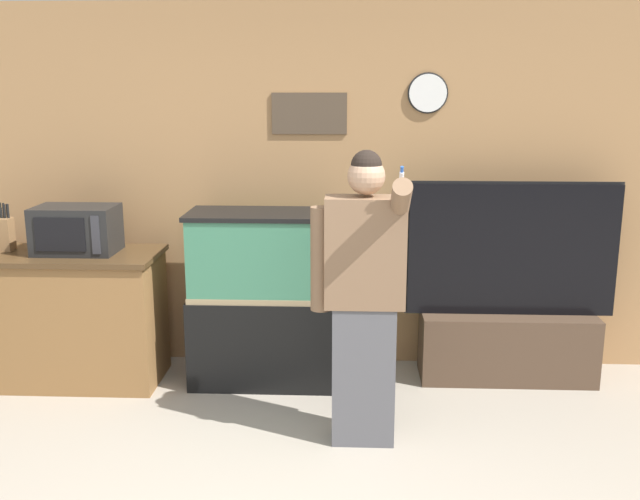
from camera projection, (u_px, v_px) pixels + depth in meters
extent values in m
cube|color=#A87A4C|center=(313.00, 189.00, 5.15)|extent=(10.00, 0.06, 2.60)
cube|color=#4C3D2D|center=(309.00, 113.00, 4.99)|extent=(0.53, 0.02, 0.29)
cylinder|color=white|center=(428.00, 93.00, 4.92)|extent=(0.26, 0.03, 0.26)
cylinder|color=black|center=(428.00, 93.00, 4.92)|extent=(0.28, 0.01, 0.28)
cube|color=brown|center=(60.00, 320.00, 4.94)|extent=(1.37, 0.57, 0.89)
cube|color=#48321C|center=(55.00, 255.00, 4.84)|extent=(1.41, 0.61, 0.03)
cube|color=black|center=(77.00, 229.00, 4.81)|extent=(0.54, 0.35, 0.32)
cube|color=black|center=(60.00, 235.00, 4.64)|extent=(0.33, 0.01, 0.22)
cube|color=#2D2D33|center=(96.00, 235.00, 4.63)|extent=(0.05, 0.01, 0.25)
cube|color=olive|center=(5.00, 234.00, 4.88)|extent=(0.10, 0.10, 0.23)
cylinder|color=black|center=(1.00, 213.00, 4.85)|extent=(0.02, 0.02, 0.07)
cylinder|color=black|center=(4.00, 211.00, 4.85)|extent=(0.02, 0.02, 0.09)
cylinder|color=black|center=(8.00, 211.00, 4.84)|extent=(0.02, 0.02, 0.10)
cylinder|color=black|center=(0.00, 210.00, 4.89)|extent=(0.02, 0.02, 0.10)
cylinder|color=black|center=(4.00, 210.00, 4.89)|extent=(0.02, 0.02, 0.10)
cylinder|color=black|center=(7.00, 210.00, 4.89)|extent=(0.02, 0.02, 0.09)
cube|color=black|center=(270.00, 338.00, 4.96)|extent=(1.08, 0.50, 0.62)
cube|color=#937F5B|center=(269.00, 293.00, 4.89)|extent=(1.05, 0.48, 0.04)
cube|color=#387556|center=(268.00, 254.00, 4.83)|extent=(1.04, 0.48, 0.56)
cube|color=black|center=(268.00, 214.00, 4.76)|extent=(1.08, 0.50, 0.03)
cube|color=#4C3828|center=(506.00, 346.00, 5.02)|extent=(1.20, 0.40, 0.48)
cube|color=black|center=(512.00, 250.00, 4.86)|extent=(1.42, 0.05, 0.91)
cube|color=black|center=(511.00, 249.00, 4.89)|extent=(1.45, 0.01, 0.94)
cube|color=#515156|center=(363.00, 374.00, 4.09)|extent=(0.36, 0.20, 0.82)
cube|color=brown|center=(365.00, 252.00, 3.93)|extent=(0.45, 0.21, 0.62)
sphere|color=tan|center=(366.00, 176.00, 3.84)|extent=(0.21, 0.21, 0.21)
sphere|color=black|center=(366.00, 165.00, 3.82)|extent=(0.17, 0.17, 0.17)
cylinder|color=brown|center=(321.00, 259.00, 3.95)|extent=(0.12, 0.12, 0.59)
cylinder|color=brown|center=(401.00, 201.00, 3.72)|extent=(0.10, 0.32, 0.27)
cylinder|color=white|center=(401.00, 182.00, 3.68)|extent=(0.02, 0.06, 0.11)
cylinder|color=#2856B2|center=(402.00, 171.00, 3.65)|extent=(0.02, 0.03, 0.05)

